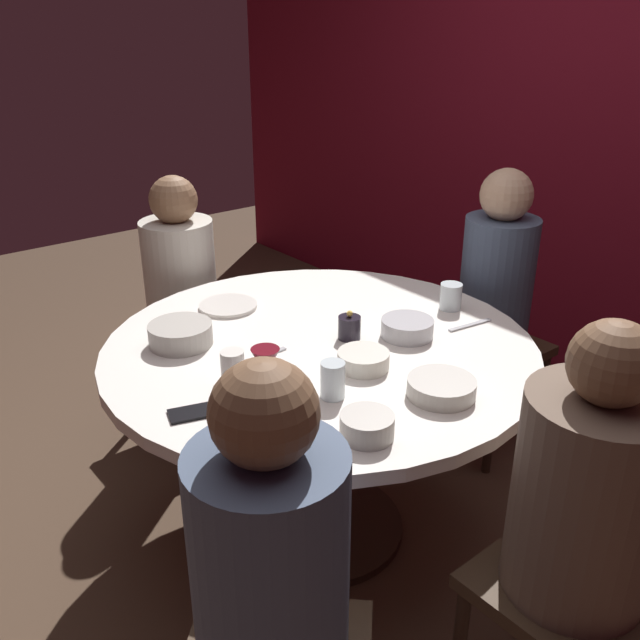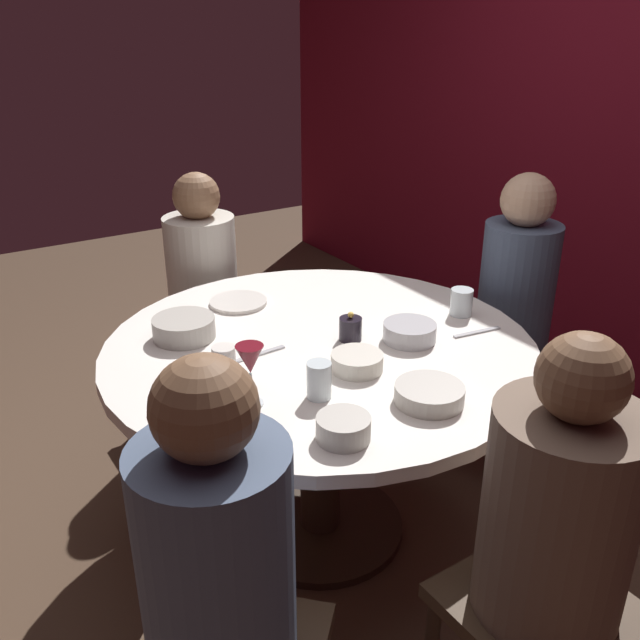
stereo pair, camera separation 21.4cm
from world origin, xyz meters
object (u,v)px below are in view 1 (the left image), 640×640
at_px(bowl_salad_center, 367,426).
at_px(bowl_small_white, 441,388).
at_px(seated_diner_left, 180,278).
at_px(seated_diner_back, 496,283).
at_px(cup_near_candle, 451,296).
at_px(cup_by_left_diner, 233,368).
at_px(seated_diner_front_right, 270,573).
at_px(dining_table, 320,383).
at_px(cup_by_right_diner, 333,380).
at_px(seated_diner_right, 586,501).
at_px(bowl_rice_portion, 363,360).
at_px(cell_phone, 196,412).
at_px(dinner_plate, 228,306).
at_px(bowl_sauce_side, 181,334).
at_px(candle_holder, 349,327).
at_px(wine_glass, 266,365).
at_px(bowl_serving_large, 407,328).

relative_size(bowl_salad_center, bowl_small_white, 0.72).
xyz_separation_m(seated_diner_left, seated_diner_back, (0.93, 0.91, 0.03)).
height_order(cup_near_candle, cup_by_left_diner, cup_by_left_diner).
bearing_deg(bowl_salad_center, seated_diner_front_right, -65.49).
bearing_deg(cup_near_candle, dining_table, -98.37).
bearing_deg(cup_by_right_diner, seated_diner_right, 15.85).
distance_m(seated_diner_front_right, bowl_rice_portion, 0.83).
height_order(seated_diner_front_right, cup_by_right_diner, seated_diner_front_right).
height_order(cell_phone, bowl_salad_center, bowl_salad_center).
bearing_deg(cup_near_candle, cup_by_left_diner, -91.75).
relative_size(seated_diner_right, dinner_plate, 5.54).
distance_m(bowl_sauce_side, cup_by_left_diner, 0.33).
relative_size(seated_diner_back, bowl_small_white, 6.31).
relative_size(candle_holder, bowl_salad_center, 0.72).
distance_m(seated_diner_left, bowl_rice_portion, 1.14).
xyz_separation_m(wine_glass, cup_by_right_diner, (0.07, 0.17, -0.08)).
distance_m(bowl_salad_center, cup_by_right_diner, 0.21).
bearing_deg(candle_holder, wine_glass, -68.10).
bearing_deg(wine_glass, dinner_plate, 156.12).
bearing_deg(dinner_plate, bowl_rice_portion, 5.80).
xyz_separation_m(dinner_plate, bowl_salad_center, (0.92, -0.17, 0.02)).
xyz_separation_m(seated_diner_right, bowl_rice_portion, (-0.73, -0.01, 0.06)).
height_order(seated_diner_left, bowl_salad_center, seated_diner_left).
relative_size(bowl_salad_center, cup_near_candle, 1.46).
bearing_deg(candle_holder, cup_by_left_diner, -87.85).
bearing_deg(dinner_plate, bowl_salad_center, -10.73).
bearing_deg(bowl_salad_center, seated_diner_left, 170.10).
bearing_deg(bowl_small_white, dinner_plate, -172.39).
bearing_deg(dining_table, seated_diner_right, 0.00).
height_order(seated_diner_back, seated_diner_front_right, seated_diner_back).
xyz_separation_m(seated_diner_right, seated_diner_front_right, (-0.26, -0.68, 0.02)).
relative_size(seated_diner_left, dinner_plate, 5.45).
distance_m(seated_diner_front_right, candle_holder, 1.02).
xyz_separation_m(seated_diner_left, bowl_small_white, (1.40, 0.05, 0.07)).
bearing_deg(cup_by_left_diner, seated_diner_left, 159.81).
xyz_separation_m(dinner_plate, cup_by_left_diner, (0.48, -0.29, 0.04)).
bearing_deg(cell_phone, cup_near_candle, 110.24).
bearing_deg(cup_near_candle, bowl_sauce_side, -111.70).
xyz_separation_m(wine_glass, cup_near_candle, (-0.14, 0.90, -0.08)).
bearing_deg(seated_diner_front_right, cup_by_right_diner, -6.11).
xyz_separation_m(cell_phone, cup_by_right_diner, (0.16, 0.34, 0.05)).
height_order(seated_diner_right, dinner_plate, seated_diner_right).
relative_size(candle_holder, dinner_plate, 0.47).
distance_m(dining_table, seated_diner_front_right, 0.98).
bearing_deg(bowl_rice_portion, cup_by_right_diner, -68.34).
relative_size(seated_diner_right, bowl_serving_large, 6.76).
height_order(seated_diner_right, cup_near_candle, seated_diner_right).
bearing_deg(dining_table, bowl_serving_large, 60.63).
xyz_separation_m(seated_diner_left, cell_phone, (1.05, -0.52, 0.05)).
bearing_deg(cell_phone, cup_by_right_diner, 82.10).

